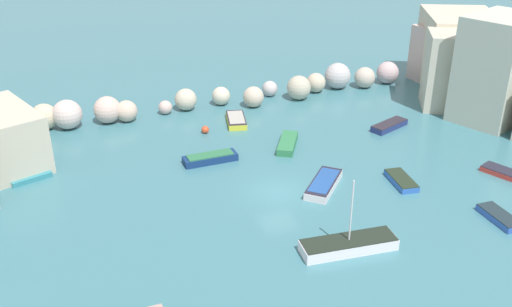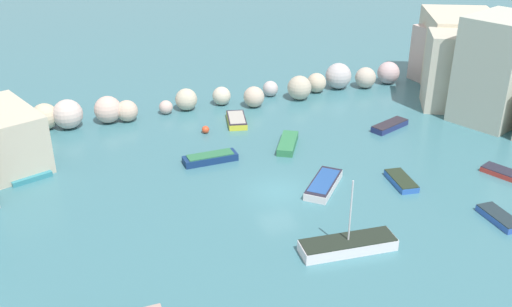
{
  "view_description": "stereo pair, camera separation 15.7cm",
  "coord_description": "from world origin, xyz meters",
  "px_view_note": "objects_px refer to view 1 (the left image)",
  "views": [
    {
      "loc": [
        -13.95,
        -31.54,
        19.59
      ],
      "look_at": [
        0.0,
        4.18,
        1.0
      ],
      "focal_mm": 40.5,
      "sensor_mm": 36.0,
      "label": 1
    },
    {
      "loc": [
        -13.8,
        -31.6,
        19.59
      ],
      "look_at": [
        0.0,
        4.18,
        1.0
      ],
      "focal_mm": 40.5,
      "sensor_mm": 36.0,
      "label": 2
    }
  ],
  "objects_px": {
    "moored_boat_0": "(349,245)",
    "moored_boat_3": "(500,217)",
    "moored_boat_2": "(389,125)",
    "moored_boat_4": "(324,184)",
    "moored_boat_6": "(236,120)",
    "moored_boat_7": "(401,180)",
    "channel_buoy": "(205,130)",
    "moored_boat_9": "(210,158)",
    "moored_boat_1": "(30,178)",
    "moored_boat_5": "(288,143)",
    "moored_boat_8": "(505,173)"
  },
  "relations": [
    {
      "from": "moored_boat_7",
      "to": "moored_boat_8",
      "type": "xyz_separation_m",
      "value": [
        7.64,
        -1.69,
        -0.02
      ]
    },
    {
      "from": "moored_boat_6",
      "to": "moored_boat_8",
      "type": "distance_m",
      "value": 21.94
    },
    {
      "from": "moored_boat_4",
      "to": "moored_boat_6",
      "type": "height_order",
      "value": "moored_boat_4"
    },
    {
      "from": "channel_buoy",
      "to": "moored_boat_1",
      "type": "bearing_deg",
      "value": -166.38
    },
    {
      "from": "moored_boat_2",
      "to": "moored_boat_5",
      "type": "height_order",
      "value": "moored_boat_5"
    },
    {
      "from": "moored_boat_5",
      "to": "moored_boat_3",
      "type": "bearing_deg",
      "value": 59.82
    },
    {
      "from": "moored_boat_6",
      "to": "moored_boat_7",
      "type": "xyz_separation_m",
      "value": [
        7.15,
        -14.52,
        -0.07
      ]
    },
    {
      "from": "moored_boat_6",
      "to": "moored_boat_8",
      "type": "bearing_deg",
      "value": 56.26
    },
    {
      "from": "channel_buoy",
      "to": "moored_boat_0",
      "type": "distance_m",
      "value": 19.31
    },
    {
      "from": "moored_boat_2",
      "to": "moored_boat_9",
      "type": "xyz_separation_m",
      "value": [
        -16.15,
        -0.53,
        0.03
      ]
    },
    {
      "from": "moored_boat_0",
      "to": "moored_boat_7",
      "type": "xyz_separation_m",
      "value": [
        7.45,
        5.69,
        -0.15
      ]
    },
    {
      "from": "channel_buoy",
      "to": "moored_boat_4",
      "type": "xyz_separation_m",
      "value": [
        4.91,
        -12.03,
        0.0
      ]
    },
    {
      "from": "moored_boat_0",
      "to": "moored_boat_5",
      "type": "xyz_separation_m",
      "value": [
        2.5,
        14.16,
        -0.1
      ]
    },
    {
      "from": "moored_boat_1",
      "to": "moored_boat_2",
      "type": "relative_size",
      "value": 0.77
    },
    {
      "from": "moored_boat_8",
      "to": "moored_boat_4",
      "type": "bearing_deg",
      "value": -125.39
    },
    {
      "from": "moored_boat_3",
      "to": "moored_boat_8",
      "type": "relative_size",
      "value": 0.9
    },
    {
      "from": "moored_boat_2",
      "to": "moored_boat_7",
      "type": "xyz_separation_m",
      "value": [
        -4.66,
        -8.67,
        -0.03
      ]
    },
    {
      "from": "moored_boat_2",
      "to": "moored_boat_6",
      "type": "bearing_deg",
      "value": -46.84
    },
    {
      "from": "moored_boat_6",
      "to": "moored_boat_1",
      "type": "bearing_deg",
      "value": -61.4
    },
    {
      "from": "moored_boat_0",
      "to": "moored_boat_3",
      "type": "distance_m",
      "value": 10.47
    },
    {
      "from": "moored_boat_3",
      "to": "channel_buoy",
      "type": "bearing_deg",
      "value": 36.43
    },
    {
      "from": "moored_boat_3",
      "to": "moored_boat_6",
      "type": "distance_m",
      "value": 23.16
    },
    {
      "from": "channel_buoy",
      "to": "moored_boat_2",
      "type": "relative_size",
      "value": 0.16
    },
    {
      "from": "moored_boat_4",
      "to": "moored_boat_9",
      "type": "relative_size",
      "value": 1.03
    },
    {
      "from": "moored_boat_2",
      "to": "moored_boat_4",
      "type": "distance_m",
      "value": 12.41
    },
    {
      "from": "moored_boat_3",
      "to": "moored_boat_5",
      "type": "relative_size",
      "value": 0.78
    },
    {
      "from": "moored_boat_2",
      "to": "moored_boat_3",
      "type": "distance_m",
      "value": 15.06
    },
    {
      "from": "moored_boat_3",
      "to": "moored_boat_4",
      "type": "distance_m",
      "value": 11.37
    },
    {
      "from": "moored_boat_5",
      "to": "moored_boat_6",
      "type": "distance_m",
      "value": 6.43
    },
    {
      "from": "moored_boat_0",
      "to": "channel_buoy",
      "type": "bearing_deg",
      "value": 104.37
    },
    {
      "from": "moored_boat_1",
      "to": "moored_boat_3",
      "type": "xyz_separation_m",
      "value": [
        27.26,
        -16.33,
        0.05
      ]
    },
    {
      "from": "moored_boat_2",
      "to": "moored_boat_3",
      "type": "bearing_deg",
      "value": 63.19
    },
    {
      "from": "moored_boat_2",
      "to": "moored_boat_0",
      "type": "bearing_deg",
      "value": 29.38
    },
    {
      "from": "moored_boat_4",
      "to": "moored_boat_9",
      "type": "xyz_separation_m",
      "value": [
        -6.11,
        6.76,
        -0.02
      ]
    },
    {
      "from": "moored_boat_0",
      "to": "moored_boat_2",
      "type": "relative_size",
      "value": 1.48
    },
    {
      "from": "moored_boat_7",
      "to": "moored_boat_8",
      "type": "relative_size",
      "value": 0.93
    },
    {
      "from": "moored_boat_4",
      "to": "moored_boat_7",
      "type": "height_order",
      "value": "moored_boat_4"
    },
    {
      "from": "moored_boat_3",
      "to": "moored_boat_7",
      "type": "height_order",
      "value": "moored_boat_7"
    },
    {
      "from": "moored_boat_1",
      "to": "moored_boat_4",
      "type": "height_order",
      "value": "moored_boat_4"
    },
    {
      "from": "moored_boat_2",
      "to": "moored_boat_4",
      "type": "relative_size",
      "value": 0.92
    },
    {
      "from": "moored_boat_5",
      "to": "channel_buoy",
      "type": "bearing_deg",
      "value": -101.2
    },
    {
      "from": "moored_boat_8",
      "to": "moored_boat_3",
      "type": "bearing_deg",
      "value": -67.29
    },
    {
      "from": "moored_boat_5",
      "to": "moored_boat_2",
      "type": "bearing_deg",
      "value": 122.73
    },
    {
      "from": "moored_boat_0",
      "to": "moored_boat_7",
      "type": "distance_m",
      "value": 9.38
    },
    {
      "from": "moored_boat_2",
      "to": "moored_boat_6",
      "type": "distance_m",
      "value": 13.17
    },
    {
      "from": "channel_buoy",
      "to": "moored_boat_2",
      "type": "bearing_deg",
      "value": -17.61
    },
    {
      "from": "moored_boat_2",
      "to": "moored_boat_4",
      "type": "xyz_separation_m",
      "value": [
        -10.05,
        -7.29,
        0.06
      ]
    },
    {
      "from": "moored_boat_8",
      "to": "moored_boat_9",
      "type": "distance_m",
      "value": 21.51
    },
    {
      "from": "moored_boat_5",
      "to": "moored_boat_1",
      "type": "bearing_deg",
      "value": -63.06
    },
    {
      "from": "moored_boat_1",
      "to": "moored_boat_9",
      "type": "distance_m",
      "value": 12.91
    }
  ]
}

